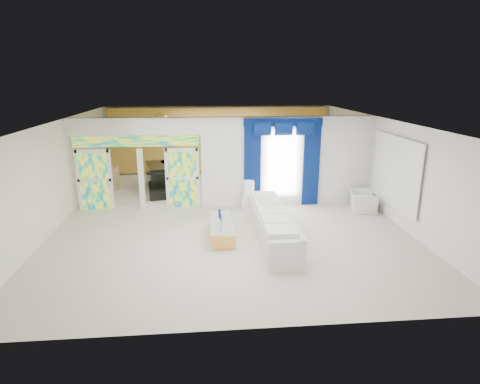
{
  "coord_description": "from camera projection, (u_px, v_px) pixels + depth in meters",
  "views": [
    {
      "loc": [
        -0.68,
        -11.94,
        4.21
      ],
      "look_at": [
        0.3,
        -1.2,
        1.1
      ],
      "focal_mm": 29.68,
      "sensor_mm": 36.0,
      "label": 1
    }
  ],
  "objects": [
    {
      "name": "chandelier",
      "position": [
        161.0,
        121.0,
        14.97
      ],
      "size": [
        0.6,
        0.6,
        0.6
      ],
      "primitive_type": "sphere",
      "color": "gold",
      "rests_on": "ceiling"
    },
    {
      "name": "decanters",
      "position": [
        220.0,
        218.0,
        10.88
      ],
      "size": [
        0.23,
        0.86,
        0.24
      ],
      "color": "navy",
      "rests_on": "coffee_table"
    },
    {
      "name": "white_sofa",
      "position": [
        272.0,
        226.0,
        10.64
      ],
      "size": [
        0.88,
        3.93,
        0.75
      ],
      "primitive_type": "cube",
      "rotation": [
        0.0,
        0.0,
        0.01
      ],
      "color": "white",
      "rests_on": "ground"
    },
    {
      "name": "floor",
      "position": [
        227.0,
        215.0,
        12.65
      ],
      "size": [
        12.0,
        12.0,
        0.0
      ],
      "primitive_type": "plane",
      "color": "#B7AF9E",
      "rests_on": "ground"
    },
    {
      "name": "dividing_header",
      "position": [
        135.0,
        126.0,
        12.6
      ],
      "size": [
        4.3,
        0.18,
        0.55
      ],
      "primitive_type": "cube",
      "color": "white",
      "rests_on": "dividing_wall"
    },
    {
      "name": "blue_drape_left",
      "position": [
        252.0,
        166.0,
        13.17
      ],
      "size": [
        0.55,
        0.1,
        2.8
      ],
      "primitive_type": "cube",
      "color": "#031342",
      "rests_on": "ground"
    },
    {
      "name": "dividing_wall",
      "position": [
        289.0,
        161.0,
        13.38
      ],
      "size": [
        5.7,
        0.18,
        3.0
      ],
      "primitive_type": "cube",
      "color": "white",
      "rests_on": "ground"
    },
    {
      "name": "grand_piano",
      "position": [
        166.0,
        176.0,
        15.74
      ],
      "size": [
        1.81,
        2.14,
        0.94
      ],
      "primitive_type": "cube",
      "rotation": [
        0.0,
        0.0,
        0.23
      ],
      "color": "black",
      "rests_on": "ground"
    },
    {
      "name": "armchair",
      "position": [
        362.0,
        201.0,
        13.02
      ],
      "size": [
        1.05,
        1.14,
        0.63
      ],
      "primitive_type": "imported",
      "rotation": [
        0.0,
        0.0,
        1.33
      ],
      "color": "white",
      "rests_on": "ground"
    },
    {
      "name": "stained_panel_right",
      "position": [
        183.0,
        178.0,
        13.2
      ],
      "size": [
        0.95,
        0.04,
        2.0
      ],
      "primitive_type": "cube",
      "color": "#994C3F",
      "rests_on": "ground"
    },
    {
      "name": "window_pane",
      "position": [
        282.0,
        163.0,
        13.27
      ],
      "size": [
        1.0,
        0.02,
        2.3
      ],
      "primitive_type": "cube",
      "color": "white",
      "rests_on": "dividing_wall"
    },
    {
      "name": "table_lamp",
      "position": [
        249.0,
        189.0,
        13.15
      ],
      "size": [
        0.36,
        0.36,
        0.58
      ],
      "primitive_type": "cylinder",
      "color": "white",
      "rests_on": "console_table"
    },
    {
      "name": "wall_mirror",
      "position": [
        396.0,
        172.0,
        11.69
      ],
      "size": [
        0.04,
        2.7,
        1.9
      ],
      "primitive_type": "cube",
      "color": "white",
      "rests_on": "ground"
    },
    {
      "name": "stained_panel_left",
      "position": [
        95.0,
        180.0,
        12.96
      ],
      "size": [
        0.95,
        0.04,
        2.0
      ],
      "primitive_type": "cube",
      "color": "#994C3F",
      "rests_on": "ground"
    },
    {
      "name": "blue_pelmet",
      "position": [
        283.0,
        122.0,
        12.86
      ],
      "size": [
        2.6,
        0.12,
        0.25
      ],
      "primitive_type": "cube",
      "color": "#031342",
      "rests_on": "dividing_wall"
    },
    {
      "name": "piano_bench",
      "position": [
        163.0,
        194.0,
        14.29
      ],
      "size": [
        1.03,
        0.59,
        0.32
      ],
      "primitive_type": "cube",
      "rotation": [
        0.0,
        0.0,
        0.23
      ],
      "color": "black",
      "rests_on": "ground"
    },
    {
      "name": "gold_curtains",
      "position": [
        219.0,
        140.0,
        17.88
      ],
      "size": [
        9.7,
        0.12,
        2.9
      ],
      "primitive_type": "cube",
      "color": "gold",
      "rests_on": "ground"
    },
    {
      "name": "console_table",
      "position": [
        258.0,
        203.0,
        13.3
      ],
      "size": [
        1.11,
        0.47,
        0.36
      ],
      "primitive_type": "cube",
      "rotation": [
        0.0,
        0.0,
        -0.12
      ],
      "color": "silver",
      "rests_on": "ground"
    },
    {
      "name": "tv_console",
      "position": [
        109.0,
        178.0,
        15.46
      ],
      "size": [
        0.68,
        0.63,
        0.88
      ],
      "primitive_type": "cube",
      "rotation": [
        0.0,
        0.0,
        -0.15
      ],
      "color": "tan",
      "rests_on": "ground"
    },
    {
      "name": "stained_transom",
      "position": [
        136.0,
        141.0,
        12.73
      ],
      "size": [
        4.0,
        0.05,
        0.35
      ],
      "primitive_type": "cube",
      "color": "#994C3F",
      "rests_on": "dividing_header"
    },
    {
      "name": "coffee_table",
      "position": [
        221.0,
        230.0,
        10.85
      ],
      "size": [
        0.64,
        1.86,
        0.41
      ],
      "primitive_type": "cube",
      "rotation": [
        0.0,
        0.0,
        0.01
      ],
      "color": "gold",
      "rests_on": "ground"
    },
    {
      "name": "blue_drape_right",
      "position": [
        311.0,
        165.0,
        13.34
      ],
      "size": [
        0.55,
        0.1,
        2.8
      ],
      "primitive_type": "cube",
      "color": "#031342",
      "rests_on": "ground"
    }
  ]
}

